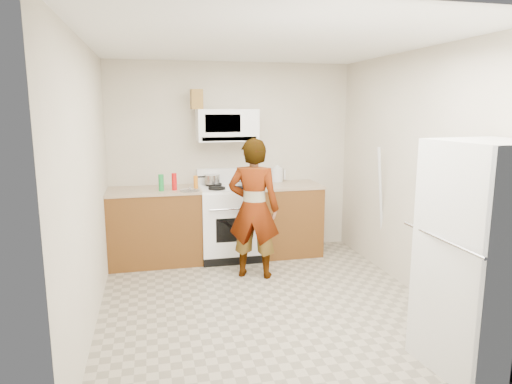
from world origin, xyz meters
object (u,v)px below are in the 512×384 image
object	(u,v)px
microwave	(227,125)
kettle	(277,175)
person	(254,209)
saucepan	(212,179)
gas_range	(230,221)
fridge	(483,258)

from	to	relation	value
microwave	kettle	distance (m)	0.97
person	kettle	distance (m)	1.12
person	kettle	bearing A→B (deg)	-96.83
saucepan	gas_range	bearing A→B (deg)	-37.38
fridge	saucepan	distance (m)	3.46
gas_range	microwave	size ratio (longest dim) A/B	1.49
gas_range	person	size ratio (longest dim) A/B	0.71
microwave	saucepan	distance (m)	0.72
microwave	fridge	distance (m)	3.45
person	gas_range	bearing A→B (deg)	-55.64
kettle	saucepan	xyz separation A→B (m)	(-0.89, -0.07, -0.02)
gas_range	microwave	world-z (taller)	microwave
kettle	gas_range	bearing A→B (deg)	-144.21
gas_range	kettle	bearing A→B (deg)	17.96
fridge	kettle	world-z (taller)	fridge
person	fridge	size ratio (longest dim) A/B	0.94
microwave	kettle	bearing A→B (deg)	7.94
saucepan	kettle	bearing A→B (deg)	4.67
gas_range	fridge	bearing A→B (deg)	-65.09
gas_range	microwave	bearing A→B (deg)	90.00
kettle	saucepan	distance (m)	0.89
kettle	saucepan	world-z (taller)	kettle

